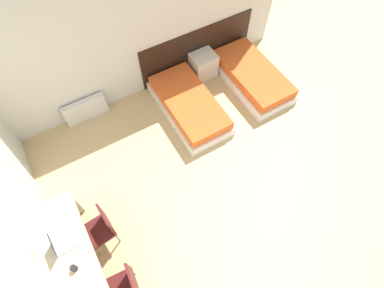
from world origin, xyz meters
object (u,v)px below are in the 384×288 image
Objects in this scene: chair_near_notebook at (126,286)px; laptop at (62,244)px; chair_near_laptop at (101,228)px; bed_near_door at (252,76)px; bed_near_window at (189,105)px; nightstand at (203,65)px.

chair_near_notebook is 2.48× the size of laptop.
bed_near_door is at bearing 16.17° from chair_near_laptop.
chair_near_notebook is (0.00, -0.88, 0.00)m from chair_near_laptop.
bed_near_window is 3.25m from laptop.
chair_near_laptop reaches higher than bed_near_door.
chair_near_laptop is 2.48× the size of laptop.
laptop reaches higher than nightstand.
bed_near_window and bed_near_door have the same top height.
chair_near_laptop and chair_near_notebook have the same top height.
nightstand is at bearing 30.57° from chair_near_laptop.
nightstand is at bearing 30.65° from laptop.
chair_near_notebook is at bearing -134.41° from bed_near_window.
laptop is at bearing -159.95° from bed_near_door.
bed_near_door is 2.15× the size of chair_near_notebook.
bed_near_door is 5.32× the size of laptop.
laptop reaches higher than bed_near_door.
nightstand is 1.52× the size of laptop.
laptop is (-3.52, -2.27, 0.57)m from nightstand.
laptop is (-0.46, 0.80, 0.36)m from chair_near_notebook.
chair_near_notebook is at bearing -134.91° from nightstand.
laptop is (-4.28, -1.56, 0.65)m from bed_near_door.
chair_near_laptop reaches higher than nightstand.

